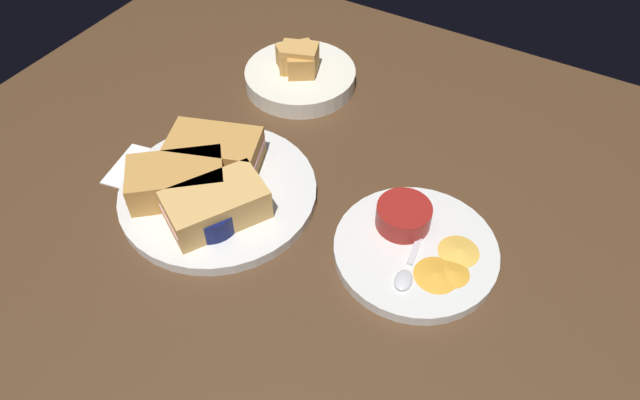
# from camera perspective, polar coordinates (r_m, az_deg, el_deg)

# --- Properties ---
(ground_plane) EXTENTS (1.10, 1.10, 0.03)m
(ground_plane) POSITION_cam_1_polar(r_m,az_deg,el_deg) (0.86, -5.27, -0.55)
(ground_plane) COLOR #4C331E
(plate_sandwich_main) EXTENTS (0.28, 0.28, 0.02)m
(plate_sandwich_main) POSITION_cam_1_polar(r_m,az_deg,el_deg) (0.85, -9.78, 0.73)
(plate_sandwich_main) COLOR silver
(plate_sandwich_main) RESTS_ON ground_plane
(sandwich_half_near) EXTENTS (0.15, 0.12, 0.05)m
(sandwich_half_near) POSITION_cam_1_polar(r_m,az_deg,el_deg) (0.87, -10.10, 4.71)
(sandwich_half_near) COLOR #C68C42
(sandwich_half_near) RESTS_ON plate_sandwich_main
(sandwich_half_far) EXTENTS (0.15, 0.14, 0.05)m
(sandwich_half_far) POSITION_cam_1_polar(r_m,az_deg,el_deg) (0.84, -13.68, 1.87)
(sandwich_half_far) COLOR #C68C42
(sandwich_half_far) RESTS_ON plate_sandwich_main
(sandwich_half_extra) EXTENTS (0.13, 0.15, 0.05)m
(sandwich_half_extra) POSITION_cam_1_polar(r_m,az_deg,el_deg) (0.79, -10.01, -0.46)
(sandwich_half_extra) COLOR tan
(sandwich_half_extra) RESTS_ON plate_sandwich_main
(ramekin_dark_sauce) EXTENTS (0.08, 0.08, 0.03)m
(ramekin_dark_sauce) POSITION_cam_1_polar(r_m,az_deg,el_deg) (0.79, -10.65, -1.31)
(ramekin_dark_sauce) COLOR #0C144C
(ramekin_dark_sauce) RESTS_ON plate_sandwich_main
(spoon_by_dark_ramekin) EXTENTS (0.08, 0.08, 0.01)m
(spoon_by_dark_ramekin) POSITION_cam_1_polar(r_m,az_deg,el_deg) (0.84, -10.81, 1.03)
(spoon_by_dark_ramekin) COLOR silver
(spoon_by_dark_ramekin) RESTS_ON plate_sandwich_main
(plate_chips_companion) EXTENTS (0.21, 0.21, 0.02)m
(plate_chips_companion) POSITION_cam_1_polar(r_m,az_deg,el_deg) (0.78, 9.21, -4.84)
(plate_chips_companion) COLOR silver
(plate_chips_companion) RESTS_ON ground_plane
(ramekin_light_gravy) EXTENTS (0.07, 0.07, 0.03)m
(ramekin_light_gravy) POSITION_cam_1_polar(r_m,az_deg,el_deg) (0.79, 8.09, -1.44)
(ramekin_light_gravy) COLOR maroon
(ramekin_light_gravy) RESTS_ON plate_chips_companion
(spoon_by_gravy_ramekin) EXTENTS (0.03, 0.10, 0.01)m
(spoon_by_gravy_ramekin) POSITION_cam_1_polar(r_m,az_deg,el_deg) (0.75, 8.34, -6.93)
(spoon_by_gravy_ramekin) COLOR silver
(spoon_by_gravy_ramekin) RESTS_ON plate_chips_companion
(plantain_chip_scatter) EXTENTS (0.07, 0.11, 0.01)m
(plantain_chip_scatter) POSITION_cam_1_polar(r_m,az_deg,el_deg) (0.76, 12.33, -6.09)
(plantain_chip_scatter) COLOR gold
(plantain_chip_scatter) RESTS_ON plate_chips_companion
(bread_basket_rear) EXTENTS (0.19, 0.19, 0.08)m
(bread_basket_rear) POSITION_cam_1_polar(r_m,az_deg,el_deg) (1.03, -1.95, 12.13)
(bread_basket_rear) COLOR silver
(bread_basket_rear) RESTS_ON ground_plane
(paper_napkin_folded) EXTENTS (0.13, 0.11, 0.00)m
(paper_napkin_folded) POSITION_cam_1_polar(r_m,az_deg,el_deg) (0.92, -16.25, 2.72)
(paper_napkin_folded) COLOR white
(paper_napkin_folded) RESTS_ON ground_plane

